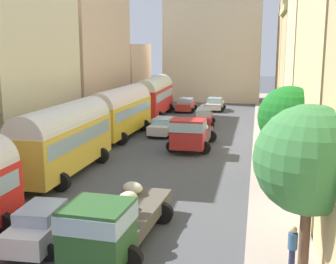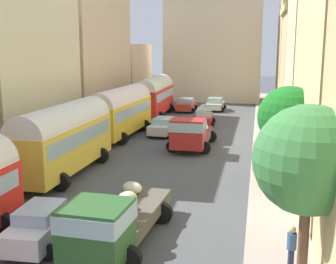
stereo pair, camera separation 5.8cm
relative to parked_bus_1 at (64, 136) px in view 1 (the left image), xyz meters
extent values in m
plane|color=#47494D|center=(4.68, 11.79, -2.33)|extent=(154.00, 154.00, 0.00)
cube|color=#ACA79A|center=(-2.57, 11.79, -2.26)|extent=(2.50, 70.00, 0.14)
cube|color=#A39489|center=(11.93, 11.79, -2.26)|extent=(2.50, 70.00, 0.14)
cube|color=beige|center=(-5.90, 5.91, 4.10)|extent=(4.16, 11.83, 12.86)
cube|color=beige|center=(-6.24, 19.60, 4.14)|extent=(4.84, 14.19, 12.94)
cube|color=#D4B391|center=(-6.32, 32.04, 1.49)|extent=(5.00, 9.62, 7.64)
cube|color=beige|center=(16.13, 12.59, 4.12)|extent=(5.89, 10.01, 12.90)
cube|color=tan|center=(16.14, 22.64, 2.96)|extent=(5.92, 9.37, 10.57)
cube|color=#B9B981|center=(16.14, 22.64, 8.55)|extent=(6.51, 9.37, 0.61)
cube|color=tan|center=(15.57, 33.33, 3.98)|extent=(4.78, 10.85, 12.61)
cube|color=beige|center=(4.68, 37.76, 4.55)|extent=(12.89, 6.04, 13.76)
cube|color=beige|center=(0.17, 36.25, 7.82)|extent=(2.94, 2.94, 20.30)
cube|color=beige|center=(9.19, 36.25, 7.82)|extent=(2.94, 2.94, 20.30)
cylinder|color=black|center=(1.28, -8.55, -1.83)|extent=(1.00, 0.35, 1.00)
cube|color=gold|center=(0.00, 0.00, -0.56)|extent=(2.51, 9.27, 2.53)
cylinder|color=silver|center=(0.00, 0.00, 0.70)|extent=(2.46, 9.09, 2.30)
cube|color=#99B7C6|center=(0.00, 0.00, -0.01)|extent=(2.54, 8.54, 0.81)
cylinder|color=black|center=(-1.06, 2.88, -1.83)|extent=(1.00, 0.35, 1.00)
cylinder|color=black|center=(1.16, 2.84, -1.83)|extent=(1.00, 0.35, 1.00)
cylinder|color=black|center=(-1.16, -2.84, -1.83)|extent=(1.00, 0.35, 1.00)
cylinder|color=black|center=(1.06, -2.88, -1.83)|extent=(1.00, 0.35, 1.00)
cube|color=yellow|center=(-0.11, 11.10, -0.60)|extent=(2.83, 9.46, 2.46)
cylinder|color=silver|center=(-0.11, 11.10, 0.63)|extent=(2.77, 9.27, 2.32)
cube|color=#99B7C6|center=(-0.11, 11.10, -0.06)|extent=(2.84, 8.72, 0.79)
cylinder|color=black|center=(-1.09, 14.05, -1.83)|extent=(1.00, 0.35, 1.00)
cylinder|color=black|center=(1.16, 13.94, -1.83)|extent=(1.00, 0.35, 1.00)
cylinder|color=black|center=(-1.38, 8.26, -1.83)|extent=(1.00, 0.35, 1.00)
cylinder|color=black|center=(0.87, 8.15, -1.83)|extent=(1.00, 0.35, 1.00)
cube|color=red|center=(0.10, 22.16, -0.54)|extent=(2.52, 9.55, 2.58)
cylinder|color=silver|center=(0.10, 22.16, 0.75)|extent=(2.47, 9.36, 2.29)
cube|color=#99B7C6|center=(0.10, 22.16, 0.03)|extent=(2.55, 8.79, 0.82)
cylinder|color=black|center=(-1.07, 25.09, -1.83)|extent=(1.00, 0.35, 1.00)
cylinder|color=black|center=(1.15, 25.13, -1.83)|extent=(1.00, 0.35, 1.00)
cylinder|color=black|center=(-0.96, 19.19, -1.83)|extent=(1.00, 0.35, 1.00)
cylinder|color=black|center=(1.26, 19.23, -1.83)|extent=(1.00, 0.35, 1.00)
cube|color=#285226|center=(5.86, -10.23, -0.93)|extent=(2.20, 2.21, 1.89)
cube|color=#99B7C6|center=(5.86, -10.23, -0.41)|extent=(2.25, 2.29, 0.60)
cube|color=#4F493F|center=(6.04, -6.72, -1.60)|extent=(2.35, 5.03, 0.55)
ellipsoid|color=beige|center=(5.62, -5.22, -1.07)|extent=(1.22, 1.15, 0.52)
ellipsoid|color=beige|center=(5.97, -7.51, -1.05)|extent=(0.92, 0.86, 0.56)
ellipsoid|color=#EDE4C2|center=(5.82, -7.01, -1.09)|extent=(1.05, 0.93, 0.48)
ellipsoid|color=beige|center=(6.16, -8.43, -0.66)|extent=(1.10, 1.13, 0.56)
ellipsoid|color=beige|center=(6.11, -7.57, -0.69)|extent=(0.97, 1.08, 0.53)
cylinder|color=black|center=(6.91, -10.10, -1.88)|extent=(0.90, 0.31, 0.90)
cylinder|color=black|center=(4.82, -9.99, -1.88)|extent=(0.90, 0.31, 0.90)
cylinder|color=black|center=(7.13, -5.89, -1.88)|extent=(0.90, 0.32, 0.90)
cylinder|color=black|center=(5.04, -5.78, -1.88)|extent=(0.90, 0.32, 0.90)
cube|color=#AE2422|center=(6.26, 6.43, -0.87)|extent=(2.31, 1.99, 2.01)
cube|color=#99B7C6|center=(6.26, 6.43, -0.31)|extent=(2.35, 2.07, 0.64)
cube|color=brown|center=(6.29, 9.74, -1.60)|extent=(2.33, 4.66, 0.55)
ellipsoid|color=beige|center=(6.84, 10.03, -1.05)|extent=(1.10, 1.02, 0.55)
ellipsoid|color=beige|center=(6.67, 11.08, -1.08)|extent=(0.83, 0.64, 0.50)
ellipsoid|color=beige|center=(5.82, 9.63, -1.07)|extent=(1.03, 0.86, 0.51)
ellipsoid|color=silver|center=(6.51, 9.09, -0.74)|extent=(1.19, 1.18, 0.49)
ellipsoid|color=beige|center=(6.71, 9.86, -0.79)|extent=(0.93, 0.87, 0.45)
ellipsoid|color=beige|center=(6.57, 8.54, -0.66)|extent=(0.92, 0.96, 0.55)
ellipsoid|color=beige|center=(5.77, 8.51, -0.44)|extent=(1.15, 1.16, 0.47)
cylinder|color=black|center=(7.41, 6.59, -1.88)|extent=(0.90, 0.31, 0.90)
cylinder|color=black|center=(5.12, 6.61, -1.88)|extent=(0.90, 0.31, 0.90)
cylinder|color=black|center=(7.44, 10.57, -1.88)|extent=(0.90, 0.31, 0.90)
cylinder|color=black|center=(5.15, 10.58, -1.88)|extent=(0.90, 0.31, 0.90)
cube|color=red|center=(5.99, 17.61, -1.68)|extent=(1.79, 4.44, 0.76)
cube|color=#9EC2C5|center=(5.99, 17.61, -1.00)|extent=(1.48, 2.34, 0.59)
cylinder|color=black|center=(6.83, 16.31, -2.03)|extent=(0.60, 0.21, 0.60)
cylinder|color=black|center=(5.31, 16.22, -2.03)|extent=(0.60, 0.21, 0.60)
cylinder|color=black|center=(6.67, 19.01, -2.03)|extent=(0.60, 0.21, 0.60)
cylinder|color=black|center=(5.15, 18.91, -2.03)|extent=(0.60, 0.21, 0.60)
cube|color=beige|center=(6.04, 27.76, -1.72)|extent=(1.89, 3.82, 0.67)
cube|color=#97B9C1|center=(6.04, 27.76, -1.11)|extent=(1.63, 2.00, 0.57)
cylinder|color=black|center=(6.90, 26.57, -2.03)|extent=(0.60, 0.21, 0.60)
cylinder|color=black|center=(5.11, 26.61, -2.03)|extent=(0.60, 0.21, 0.60)
cylinder|color=black|center=(6.96, 28.91, -2.03)|extent=(0.60, 0.21, 0.60)
cylinder|color=black|center=(5.17, 28.95, -2.03)|extent=(0.60, 0.21, 0.60)
cube|color=silver|center=(3.07, -8.81, -1.66)|extent=(1.73, 3.85, 0.79)
cube|color=#9BACC1|center=(3.07, -8.81, -1.03)|extent=(1.46, 2.03, 0.48)
cylinder|color=black|center=(2.24, -7.68, -2.03)|extent=(0.60, 0.21, 0.60)
cylinder|color=black|center=(3.80, -7.61, -2.03)|extent=(0.60, 0.21, 0.60)
cylinder|color=black|center=(2.34, -10.02, -2.03)|extent=(0.60, 0.21, 0.60)
cylinder|color=black|center=(3.90, -9.95, -2.03)|extent=(0.60, 0.21, 0.60)
cube|color=silver|center=(3.17, 12.59, -1.69)|extent=(1.98, 4.22, 0.74)
cube|color=#92C2D2|center=(3.17, 12.59, -1.08)|extent=(1.64, 2.24, 0.48)
cylinder|color=black|center=(2.42, 13.92, -2.03)|extent=(0.60, 0.21, 0.60)
cylinder|color=black|center=(4.11, 13.80, -2.03)|extent=(0.60, 0.21, 0.60)
cylinder|color=black|center=(2.24, 11.38, -2.03)|extent=(0.60, 0.21, 0.60)
cylinder|color=black|center=(3.92, 11.25, -2.03)|extent=(0.60, 0.21, 0.60)
cube|color=#B03527|center=(2.81, 26.50, -1.67)|extent=(1.78, 4.24, 0.78)
cube|color=#9AB6CE|center=(2.81, 26.50, -1.05)|extent=(1.56, 2.21, 0.45)
cylinder|color=black|center=(1.93, 27.81, -2.03)|extent=(0.60, 0.21, 0.60)
cylinder|color=black|center=(3.69, 27.81, -2.03)|extent=(0.60, 0.21, 0.60)
cylinder|color=black|center=(1.92, 25.19, -2.03)|extent=(0.60, 0.21, 0.60)
cylinder|color=black|center=(3.68, 25.18, -2.03)|extent=(0.60, 0.21, 0.60)
cylinder|color=#4A4C4E|center=(12.75, 10.62, -2.26)|extent=(0.17, 0.17, 0.14)
cylinder|color=#4A4C4E|center=(12.75, 10.62, -1.76)|extent=(0.22, 0.22, 0.85)
cylinder|color=silver|center=(12.75, 10.62, -1.05)|extent=(0.33, 0.33, 0.57)
sphere|color=tan|center=(12.75, 10.62, -0.66)|extent=(0.20, 0.20, 0.20)
cylinder|color=#524347|center=(12.10, -1.79, -2.26)|extent=(0.17, 0.17, 0.14)
cylinder|color=#524347|center=(12.10, -1.79, -1.78)|extent=(0.28, 0.28, 0.81)
cylinder|color=#33517A|center=(12.10, -1.79, -1.07)|extent=(0.43, 0.43, 0.62)
sphere|color=tan|center=(12.10, -1.79, -0.66)|extent=(0.20, 0.20, 0.20)
cylinder|color=#222843|center=(12.20, -9.45, -1.75)|extent=(0.28, 0.28, 0.88)
cylinder|color=#315582|center=(12.20, -9.45, -1.03)|extent=(0.44, 0.44, 0.54)
sphere|color=tan|center=(12.20, -9.45, -0.65)|extent=(0.23, 0.23, 0.23)
cylinder|color=brown|center=(12.58, -9.23, -1.01)|extent=(0.34, 0.34, 2.63)
sphere|color=#36753C|center=(12.58, -9.23, 1.63)|extent=(3.53, 3.53, 3.53)
cylinder|color=brown|center=(12.58, 0.32, -1.05)|extent=(0.36, 0.36, 2.55)
sphere|color=#18651F|center=(12.58, 0.32, 1.46)|extent=(3.30, 3.30, 3.30)
camera|label=1|loc=(10.91, -23.15, 5.14)|focal=46.89mm
camera|label=2|loc=(10.96, -23.14, 5.14)|focal=46.89mm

